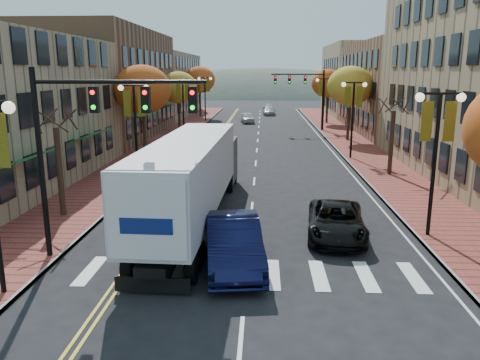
# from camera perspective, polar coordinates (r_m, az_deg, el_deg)

# --- Properties ---
(ground) EXTENTS (200.00, 200.00, 0.00)m
(ground) POSITION_cam_1_polar(r_m,az_deg,el_deg) (14.73, 0.49, -14.61)
(ground) COLOR black
(ground) RESTS_ON ground
(sidewalk_left) EXTENTS (4.00, 85.00, 0.15)m
(sidewalk_left) POSITION_cam_1_polar(r_m,az_deg,el_deg) (47.00, -8.93, 4.68)
(sidewalk_left) COLOR brown
(sidewalk_left) RESTS_ON ground
(sidewalk_right) EXTENTS (4.00, 85.00, 0.15)m
(sidewalk_right) POSITION_cam_1_polar(r_m,az_deg,el_deg) (46.80, 13.26, 4.46)
(sidewalk_right) COLOR brown
(sidewalk_right) RESTS_ON ground
(building_left_mid) EXTENTS (12.00, 24.00, 11.00)m
(building_left_mid) POSITION_cam_1_polar(r_m,az_deg,el_deg) (52.08, -17.18, 11.07)
(building_left_mid) COLOR brown
(building_left_mid) RESTS_ON ground
(building_left_far) EXTENTS (12.00, 26.00, 9.50)m
(building_left_far) POSITION_cam_1_polar(r_m,az_deg,el_deg) (76.10, -10.71, 11.33)
(building_left_far) COLOR #9E8966
(building_left_far) RESTS_ON ground
(building_right_mid) EXTENTS (15.00, 24.00, 10.00)m
(building_right_mid) POSITION_cam_1_polar(r_m,az_deg,el_deg) (57.92, 21.27, 10.43)
(building_right_mid) COLOR brown
(building_right_mid) RESTS_ON ground
(building_right_far) EXTENTS (15.00, 20.00, 11.00)m
(building_right_far) POSITION_cam_1_polar(r_m,az_deg,el_deg) (79.11, 16.29, 11.64)
(building_right_far) COLOR #9E8966
(building_right_far) RESTS_ON ground
(tree_left_a) EXTENTS (0.28, 0.28, 4.20)m
(tree_left_a) POSITION_cam_1_polar(r_m,az_deg,el_deg) (23.53, -21.11, 0.95)
(tree_left_a) COLOR #382619
(tree_left_a) RESTS_ON sidewalk_left
(tree_left_b) EXTENTS (4.48, 4.48, 7.21)m
(tree_left_b) POSITION_cam_1_polar(r_m,az_deg,el_deg) (38.25, -11.81, 10.75)
(tree_left_b) COLOR #382619
(tree_left_b) RESTS_ON sidewalk_left
(tree_left_c) EXTENTS (4.16, 4.16, 6.69)m
(tree_left_c) POSITION_cam_1_polar(r_m,az_deg,el_deg) (53.90, -7.50, 11.11)
(tree_left_c) COLOR #382619
(tree_left_c) RESTS_ON sidewalk_left
(tree_left_d) EXTENTS (4.61, 4.61, 7.42)m
(tree_left_d) POSITION_cam_1_polar(r_m,az_deg,el_deg) (71.67, -4.93, 12.09)
(tree_left_d) COLOR #382619
(tree_left_d) RESTS_ON sidewalk_left
(tree_right_b) EXTENTS (0.28, 0.28, 4.20)m
(tree_right_b) POSITION_cam_1_polar(r_m,az_deg,el_deg) (32.49, 17.97, 4.35)
(tree_right_b) COLOR #382619
(tree_right_b) RESTS_ON sidewalk_right
(tree_right_c) EXTENTS (4.48, 4.48, 7.21)m
(tree_right_c) POSITION_cam_1_polar(r_m,az_deg,el_deg) (47.80, 13.28, 11.10)
(tree_right_c) COLOR #382619
(tree_right_c) RESTS_ON sidewalk_right
(tree_right_d) EXTENTS (4.35, 4.35, 7.00)m
(tree_right_d) POSITION_cam_1_polar(r_m,az_deg,el_deg) (63.61, 10.69, 11.50)
(tree_right_d) COLOR #382619
(tree_right_d) RESTS_ON sidewalk_right
(lamp_left_b) EXTENTS (1.96, 0.36, 6.05)m
(lamp_left_b) POSITION_cam_1_polar(r_m,az_deg,el_deg) (30.22, -12.71, 7.95)
(lamp_left_b) COLOR black
(lamp_left_b) RESTS_ON ground
(lamp_left_c) EXTENTS (1.96, 0.36, 6.05)m
(lamp_left_c) POSITION_cam_1_polar(r_m,az_deg,el_deg) (47.77, -6.96, 9.97)
(lamp_left_c) COLOR black
(lamp_left_c) RESTS_ON ground
(lamp_left_d) EXTENTS (1.96, 0.36, 6.05)m
(lamp_left_d) POSITION_cam_1_polar(r_m,az_deg,el_deg) (65.56, -4.29, 10.86)
(lamp_left_d) COLOR black
(lamp_left_d) RESTS_ON ground
(lamp_right_a) EXTENTS (1.96, 0.36, 6.05)m
(lamp_right_a) POSITION_cam_1_polar(r_m,az_deg,el_deg) (20.42, 22.87, 4.90)
(lamp_right_a) COLOR black
(lamp_right_a) RESTS_ON ground
(lamp_right_b) EXTENTS (1.96, 0.36, 6.05)m
(lamp_right_b) POSITION_cam_1_polar(r_m,az_deg,el_deg) (37.76, 13.63, 8.88)
(lamp_right_b) COLOR black
(lamp_right_b) RESTS_ON ground
(lamp_right_c) EXTENTS (1.96, 0.36, 6.05)m
(lamp_right_c) POSITION_cam_1_polar(r_m,az_deg,el_deg) (55.52, 10.20, 10.29)
(lamp_right_c) COLOR black
(lamp_right_c) RESTS_ON ground
(traffic_mast_near) EXTENTS (6.10, 0.35, 7.00)m
(traffic_mast_near) POSITION_cam_1_polar(r_m,az_deg,el_deg) (17.21, -17.69, 6.07)
(traffic_mast_near) COLOR black
(traffic_mast_near) RESTS_ON ground
(traffic_mast_far) EXTENTS (6.10, 0.34, 7.00)m
(traffic_mast_far) POSITION_cam_1_polar(r_m,az_deg,el_deg) (55.28, 8.11, 11.00)
(traffic_mast_far) COLOR black
(traffic_mast_far) RESTS_ON ground
(semi_truck) EXTENTS (3.12, 16.11, 4.01)m
(semi_truck) POSITION_cam_1_polar(r_m,az_deg,el_deg) (21.50, -5.61, 0.95)
(semi_truck) COLOR black
(semi_truck) RESTS_ON ground
(navy_sedan) EXTENTS (2.59, 5.61, 1.78)m
(navy_sedan) POSITION_cam_1_polar(r_m,az_deg,el_deg) (16.85, -0.84, -7.60)
(navy_sedan) COLOR black
(navy_sedan) RESTS_ON ground
(black_suv) EXTENTS (2.84, 5.26, 1.40)m
(black_suv) POSITION_cam_1_polar(r_m,az_deg,el_deg) (20.19, 11.66, -4.89)
(black_suv) COLOR black
(black_suv) RESTS_ON ground
(car_far_white) EXTENTS (2.18, 4.28, 1.39)m
(car_far_white) POSITION_cam_1_polar(r_m,az_deg,el_deg) (63.90, 0.92, 7.60)
(car_far_white) COLOR silver
(car_far_white) RESTS_ON ground
(car_far_silver) EXTENTS (2.03, 4.53, 1.29)m
(car_far_silver) POSITION_cam_1_polar(r_m,az_deg,el_deg) (75.57, 3.62, 8.40)
(car_far_silver) COLOR #A8A8AF
(car_far_silver) RESTS_ON ground
(car_far_oncoming) EXTENTS (1.89, 4.51, 1.45)m
(car_far_oncoming) POSITION_cam_1_polar(r_m,az_deg,el_deg) (80.87, 3.46, 8.77)
(car_far_oncoming) COLOR #B2B2BA
(car_far_oncoming) RESTS_ON ground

